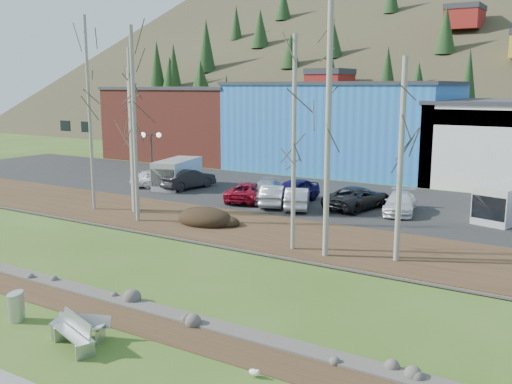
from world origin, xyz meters
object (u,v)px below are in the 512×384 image
Objects in this scene: car_8 at (273,195)px; van_white at (506,203)px; seagull at (254,372)px; street_lamp at (151,144)px; litter_bin at (16,308)px; car_2 at (249,191)px; car_4 at (293,191)px; bench_damaged at (80,327)px; car_5 at (297,198)px; car_3 at (266,191)px; car_6 at (358,197)px; car_7 at (400,203)px; car_1 at (187,179)px; van_grey at (176,174)px; bench_intact at (75,333)px; car_0 at (156,178)px.

car_8 is 0.79× the size of van_white.
street_lamp is at bearing 147.72° from seagull.
litter_bin is 0.20× the size of car_2.
seagull is at bearing -59.57° from car_4.
car_5 is (-3.02, 20.52, 0.42)m from bench_damaged.
car_8 is at bearing -60.93° from car_3.
car_7 is (2.76, 0.11, -0.07)m from car_6.
car_8 is at bearing 156.42° from car_2.
litter_bin is at bearing 123.02° from car_1.
street_lamp is 0.81× the size of van_grey.
van_grey is (-14.61, 22.37, 0.82)m from bench_damaged.
car_1 is at bearing -36.73° from car_8.
car_2 reaches higher than bench_intact.
car_8 is at bearing -24.25° from van_grey.
van_grey reaches higher than car_3.
car_6 is at bearing -18.30° from street_lamp.
car_3 is at bearing 97.98° from litter_bin.
bench_intact is at bearing -73.86° from car_4.
van_grey reaches higher than litter_bin.
bench_damaged is 26.73m from van_grey.
car_4 reaches higher than seagull.
car_6 is (13.83, 0.15, -0.07)m from car_1.
car_0 is at bearing 178.32° from van_grey.
car_7 is (2.71, 23.17, 0.29)m from bench_intact.
car_4 reaches higher than car_5.
car_1 is at bearing -160.95° from van_white.
car_5 is at bearing 125.15° from seagull.
van_white reaches higher than car_4.
bench_intact is at bearing 79.26° from car_8.
car_3 is (-12.03, 20.74, 0.66)m from seagull.
bench_damaged is 27.42m from car_0.
seagull is 0.08× the size of car_4.
car_1 is 0.90× the size of van_white.
van_white reaches higher than litter_bin.
seagull is at bearing -78.94° from car_3.
car_0 is 25.38m from van_white.
car_1 is 13.83m from car_6.
van_grey is (-7.62, 1.45, 0.43)m from car_2.
street_lamp is 0.91× the size of car_2.
van_white reaches higher than seagull.
car_8 is at bearing 175.79° from car_1.
car_6 reaches higher than car_3.
car_4 is at bearing 18.93° from car_6.
van_grey is (-14.96, 22.88, 0.73)m from bench_intact.
car_2 is at bearing 25.60° from car_6.
bench_damaged is 0.45× the size of car_8.
van_grey is at bearing 168.47° from car_7.
bench_damaged is 0.40× the size of car_3.
bench_damaged is 22.47m from car_4.
car_4 is (-4.50, 22.59, 0.44)m from bench_intact.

